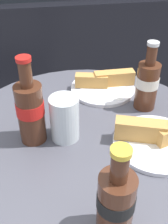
{
  "coord_description": "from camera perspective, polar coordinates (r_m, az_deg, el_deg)",
  "views": [
    {
      "loc": [
        -0.11,
        -0.6,
        1.24
      ],
      "look_at": [
        0.0,
        0.04,
        0.77
      ],
      "focal_mm": 45.0,
      "sensor_mm": 36.0,
      "label": 1
    }
  ],
  "objects": [
    {
      "name": "cola_bottle_left",
      "position": [
        0.89,
        12.72,
        5.71
      ],
      "size": [
        0.07,
        0.07,
        0.22
      ],
      "color": "#4C2819",
      "rests_on": "bistro_table"
    },
    {
      "name": "cola_bottle_center",
      "position": [
        0.54,
        6.51,
        -17.74
      ],
      "size": [
        0.07,
        0.07,
        0.22
      ],
      "color": "#4C2819",
      "rests_on": "bistro_table"
    },
    {
      "name": "cola_bottle_right",
      "position": [
        0.74,
        -10.84,
        0.39
      ],
      "size": [
        0.07,
        0.07,
        0.25
      ],
      "color": "#4C2819",
      "rests_on": "bistro_table"
    },
    {
      "name": "bistro_table",
      "position": [
        0.92,
        0.44,
        -12.39
      ],
      "size": [
        0.8,
        0.8,
        0.72
      ],
      "color": "#B7B7BC",
      "rests_on": "ground_plane"
    },
    {
      "name": "lunch_plate_near",
      "position": [
        0.99,
        4.02,
        5.58
      ],
      "size": [
        0.22,
        0.22,
        0.06
      ],
      "color": "white",
      "rests_on": "bistro_table"
    },
    {
      "name": "drinking_glass",
      "position": [
        0.76,
        -3.94,
        -1.76
      ],
      "size": [
        0.08,
        0.08,
        0.13
      ],
      "color": "#C68923",
      "rests_on": "bistro_table"
    },
    {
      "name": "lunch_plate_far",
      "position": [
        0.78,
        14.39,
        -4.98
      ],
      "size": [
        0.23,
        0.23,
        0.07
      ],
      "color": "white",
      "rests_on": "bistro_table"
    }
  ]
}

